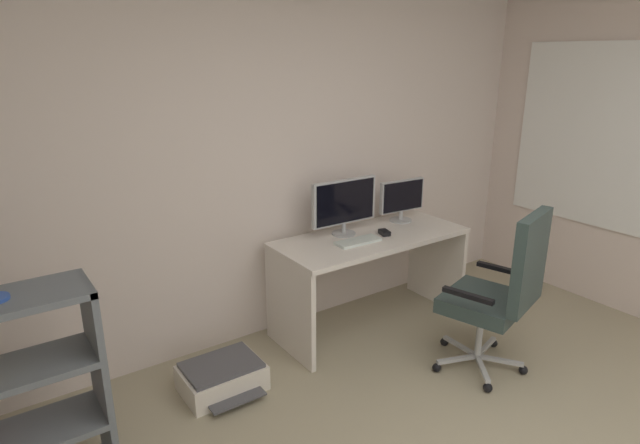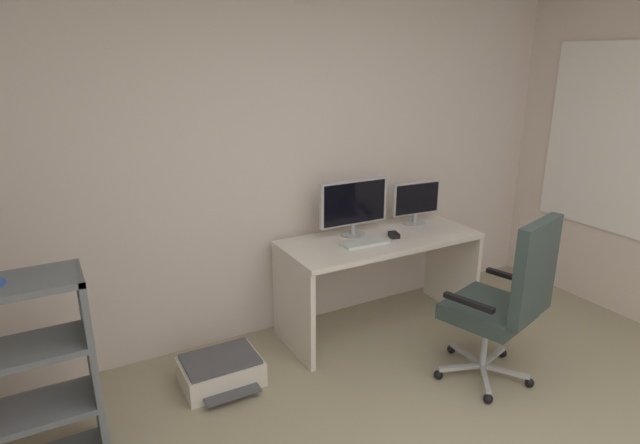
{
  "view_description": "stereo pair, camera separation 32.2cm",
  "coord_description": "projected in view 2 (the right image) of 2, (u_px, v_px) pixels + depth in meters",
  "views": [
    {
      "loc": [
        -1.79,
        -0.71,
        2.04
      ],
      "look_at": [
        -0.04,
        1.8,
        1.05
      ],
      "focal_mm": 29.44,
      "sensor_mm": 36.0,
      "label": 1
    },
    {
      "loc": [
        -1.52,
        -0.88,
        2.04
      ],
      "look_at": [
        -0.04,
        1.8,
        1.05
      ],
      "focal_mm": 29.44,
      "sensor_mm": 36.0,
      "label": 2
    }
  ],
  "objects": [
    {
      "name": "printer",
      "position": [
        221.0,
        371.0,
        3.37
      ],
      "size": [
        0.5,
        0.45,
        0.19
      ],
      "color": "silver",
      "rests_on": "ground"
    },
    {
      "name": "window_frame",
      "position": [
        617.0,
        140.0,
        4.08
      ],
      "size": [
        0.02,
        1.2,
        1.47
      ],
      "primitive_type": "cube",
      "color": "white"
    },
    {
      "name": "desk",
      "position": [
        380.0,
        262.0,
        3.93
      ],
      "size": [
        1.49,
        0.63,
        0.74
      ],
      "color": "silver",
      "rests_on": "ground"
    },
    {
      "name": "monitor_main",
      "position": [
        354.0,
        204.0,
        3.84
      ],
      "size": [
        0.55,
        0.18,
        0.42
      ],
      "color": "#B2B5B7",
      "rests_on": "desk"
    },
    {
      "name": "office_chair",
      "position": [
        507.0,
        298.0,
        3.23
      ],
      "size": [
        0.64,
        0.68,
        1.13
      ],
      "color": "#B7BABC",
      "rests_on": "ground"
    },
    {
      "name": "keyboard",
      "position": [
        365.0,
        243.0,
        3.73
      ],
      "size": [
        0.34,
        0.14,
        0.02
      ],
      "primitive_type": "cube",
      "rotation": [
        0.0,
        0.0,
        -0.03
      ],
      "color": "silver",
      "rests_on": "desk"
    },
    {
      "name": "monitor_secondary",
      "position": [
        416.0,
        200.0,
        4.12
      ],
      "size": [
        0.41,
        0.18,
        0.34
      ],
      "color": "#B2B5B7",
      "rests_on": "desk"
    },
    {
      "name": "wall_back",
      "position": [
        276.0,
        158.0,
        3.77
      ],
      "size": [
        4.98,
        0.1,
        2.64
      ],
      "primitive_type": "cube",
      "color": "silver",
      "rests_on": "ground"
    },
    {
      "name": "computer_mouse",
      "position": [
        394.0,
        235.0,
        3.87
      ],
      "size": [
        0.08,
        0.11,
        0.03
      ],
      "primitive_type": "cube",
      "rotation": [
        0.0,
        0.0,
        -0.26
      ],
      "color": "black",
      "rests_on": "desk"
    },
    {
      "name": "window_pane",
      "position": [
        617.0,
        139.0,
        4.09
      ],
      "size": [
        0.01,
        1.12,
        1.39
      ],
      "primitive_type": "cube",
      "color": "white"
    }
  ]
}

